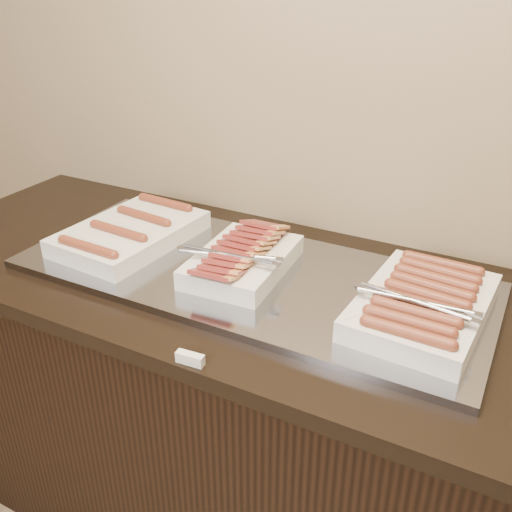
% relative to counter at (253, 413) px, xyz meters
% --- Properties ---
extents(counter, '(2.06, 0.76, 0.90)m').
position_rel_counter_xyz_m(counter, '(0.00, 0.00, 0.00)').
color(counter, black).
rests_on(counter, ground).
extents(warming_tray, '(1.20, 0.50, 0.02)m').
position_rel_counter_xyz_m(warming_tray, '(-0.01, 0.00, 0.46)').
color(warming_tray, gray).
rests_on(warming_tray, counter).
extents(dish_left, '(0.29, 0.41, 0.07)m').
position_rel_counter_xyz_m(dish_left, '(-0.39, 0.00, 0.50)').
color(dish_left, silver).
rests_on(dish_left, warming_tray).
extents(dish_center, '(0.27, 0.34, 0.10)m').
position_rel_counter_xyz_m(dish_center, '(-0.03, -0.00, 0.50)').
color(dish_center, silver).
rests_on(dish_center, warming_tray).
extents(dish_right, '(0.28, 0.40, 0.08)m').
position_rel_counter_xyz_m(dish_right, '(0.43, -0.00, 0.50)').
color(dish_right, silver).
rests_on(dish_right, warming_tray).
extents(label_holder, '(0.06, 0.02, 0.02)m').
position_rel_counter_xyz_m(label_holder, '(0.05, -0.36, 0.46)').
color(label_holder, silver).
rests_on(label_holder, counter).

